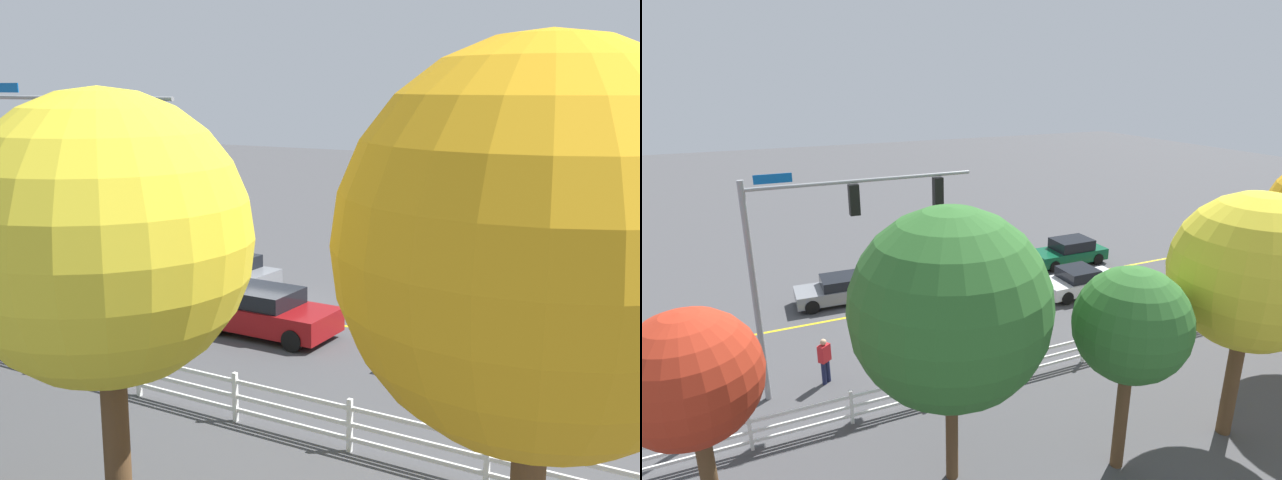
% 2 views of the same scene
% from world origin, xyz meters
% --- Properties ---
extents(ground_plane, '(120.00, 120.00, 0.00)m').
position_xyz_m(ground_plane, '(0.00, 0.00, 0.00)').
color(ground_plane, '#444447').
extents(lane_center_stripe, '(28.00, 0.16, 0.01)m').
position_xyz_m(lane_center_stripe, '(-4.00, 0.00, 0.00)').
color(lane_center_stripe, gold).
rests_on(lane_center_stripe, ground_plane).
extents(signal_assembly, '(7.43, 0.38, 7.48)m').
position_xyz_m(signal_assembly, '(4.25, 4.90, 5.25)').
color(signal_assembly, gray).
rests_on(signal_assembly, ground_plane).
extents(car_0, '(4.11, 1.90, 1.34)m').
position_xyz_m(car_0, '(-8.25, 2.03, 0.63)').
color(car_0, silver).
rests_on(car_0, ground_plane).
extents(car_1, '(4.17, 2.06, 1.41)m').
position_xyz_m(car_1, '(-1.64, 1.89, 0.70)').
color(car_1, maroon).
rests_on(car_1, ground_plane).
extents(car_2, '(4.00, 1.91, 1.27)m').
position_xyz_m(car_2, '(2.71, -1.82, 0.63)').
color(car_2, slate).
rests_on(car_2, ground_plane).
extents(car_3, '(4.32, 1.91, 1.43)m').
position_xyz_m(car_3, '(-10.29, -1.75, 0.69)').
color(car_3, '#0C4C2D').
rests_on(car_3, ground_plane).
extents(pedestrian, '(0.48, 0.45, 1.69)m').
position_xyz_m(pedestrian, '(4.54, 4.76, 0.93)').
color(pedestrian, '#191E3F').
rests_on(pedestrian, ground_plane).
extents(white_rail_fence, '(26.10, 0.10, 1.15)m').
position_xyz_m(white_rail_fence, '(-3.00, 7.34, 0.60)').
color(white_rail_fence, white).
rests_on(white_rail_fence, ground_plane).
extents(tree_1, '(3.15, 3.15, 5.48)m').
position_xyz_m(tree_1, '(8.06, 9.49, 3.87)').
color(tree_1, brown).
rests_on(tree_1, ground_plane).
extents(tree_2, '(4.40, 4.40, 7.39)m').
position_xyz_m(tree_2, '(-5.89, 12.33, 5.16)').
color(tree_2, brown).
rests_on(tree_2, ground_plane).
extents(tree_3, '(4.95, 4.95, 7.44)m').
position_xyz_m(tree_3, '(2.29, 10.64, 4.96)').
color(tree_3, brown).
rests_on(tree_3, ground_plane).
extents(tree_4, '(3.00, 3.00, 5.79)m').
position_xyz_m(tree_4, '(-2.02, 12.10, 4.26)').
color(tree_4, brown).
rests_on(tree_4, ground_plane).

